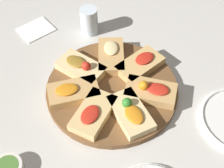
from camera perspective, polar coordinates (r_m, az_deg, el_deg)
The scene contains 12 objects.
ground_plane at distance 0.95m, azimuth 0.00°, elevation -1.30°, with size 3.00×3.00×0.00m, color beige.
serving_board at distance 0.94m, azimuth 0.00°, elevation -0.92°, with size 0.39×0.39×0.02m, color brown.
focaccia_slice_0 at distance 0.98m, azimuth 5.18°, elevation 3.56°, with size 0.16×0.12×0.04m.
focaccia_slice_1 at distance 1.00m, azimuth -0.17°, elevation 5.25°, with size 0.17×0.15×0.04m.
focaccia_slice_2 at distance 0.97m, azimuth -5.61°, elevation 3.15°, with size 0.08×0.15×0.05m.
focaccia_slice_3 at distance 0.91m, azimuth -7.14°, elevation -1.45°, with size 0.16×0.16×0.04m.
focaccia_slice_4 at distance 0.86m, azimuth -3.45°, elevation -5.36°, with size 0.16×0.10×0.04m.
focaccia_slice_5 at distance 0.86m, azimuth 3.40°, elevation -5.25°, with size 0.14×0.17×0.05m.
focaccia_slice_6 at distance 0.91m, azimuth 7.07°, elevation -1.30°, with size 0.12×0.16×0.05m.
water_glass at distance 1.11m, azimuth -4.21°, elevation 11.43°, with size 0.06×0.06×0.10m, color silver.
napkin_stack at distance 1.17m, azimuth -13.73°, elevation 9.75°, with size 0.11×0.10×0.01m, color white.
dipping_bowl at distance 0.84m, azimuth -18.41°, elevation -14.40°, with size 0.07×0.07×0.03m.
Camera 1 is at (0.49, 0.32, 0.75)m, focal length 50.00 mm.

